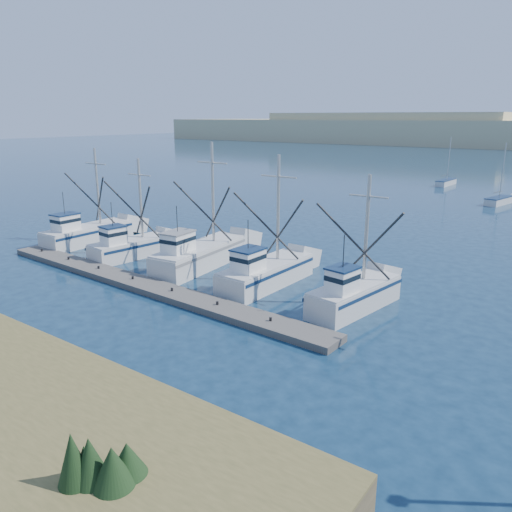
{
  "coord_description": "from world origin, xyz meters",
  "views": [
    {
      "loc": [
        16.14,
        -16.54,
        11.36
      ],
      "look_at": [
        -1.6,
        8.0,
        2.88
      ],
      "focal_mm": 35.0,
      "sensor_mm": 36.0,
      "label": 1
    }
  ],
  "objects": [
    {
      "name": "ground",
      "position": [
        0.0,
        0.0,
        0.0
      ],
      "size": [
        500.0,
        500.0,
        0.0
      ],
      "primitive_type": "plane",
      "color": "#0D2339",
      "rests_on": "ground"
    },
    {
      "name": "floating_dock",
      "position": [
        -9.27,
        5.22,
        0.2
      ],
      "size": [
        30.55,
        3.25,
        0.41
      ],
      "primitive_type": "cube",
      "rotation": [
        0.0,
        0.0,
        -0.04
      ],
      "color": "#5A5651",
      "rests_on": "ground"
    },
    {
      "name": "trawler_fleet",
      "position": [
        -9.75,
        10.43,
        1.0
      ],
      "size": [
        30.15,
        9.66,
        9.52
      ],
      "color": "silver",
      "rests_on": "ground"
    },
    {
      "name": "sailboat_near",
      "position": [
        3.67,
        56.19,
        0.5
      ],
      "size": [
        2.66,
        5.53,
        8.1
      ],
      "rotation": [
        0.0,
        0.0,
        -0.2
      ],
      "color": "silver",
      "rests_on": "ground"
    },
    {
      "name": "sailboat_far",
      "position": [
        -7.56,
        71.85,
        0.5
      ],
      "size": [
        1.85,
        6.35,
        8.1
      ],
      "rotation": [
        0.0,
        0.0,
        -0.05
      ],
      "color": "silver",
      "rests_on": "ground"
    }
  ]
}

